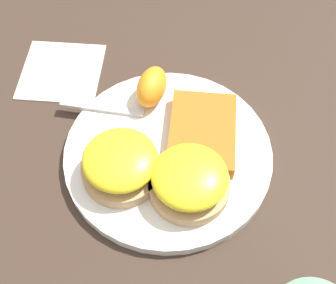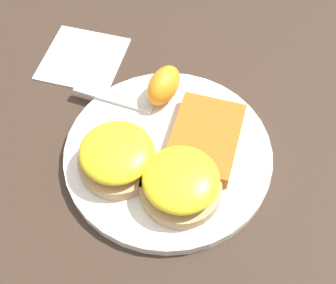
{
  "view_description": "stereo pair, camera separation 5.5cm",
  "coord_description": "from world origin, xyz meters",
  "px_view_note": "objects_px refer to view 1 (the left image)",
  "views": [
    {
      "loc": [
        0.28,
        0.13,
        0.49
      ],
      "look_at": [
        0.0,
        0.0,
        0.03
      ],
      "focal_mm": 50.0,
      "sensor_mm": 36.0,
      "label": 1
    },
    {
      "loc": [
        0.25,
        0.17,
        0.49
      ],
      "look_at": [
        0.0,
        0.0,
        0.03
      ],
      "focal_mm": 50.0,
      "sensor_mm": 36.0,
      "label": 2
    }
  ],
  "objects_px": {
    "orange_wedge": "(152,87)",
    "fork": "(150,114)",
    "hashbrown_patty": "(202,133)",
    "sandwich_benedict_left": "(121,164)",
    "sandwich_benedict_right": "(190,180)"
  },
  "relations": [
    {
      "from": "fork",
      "to": "hashbrown_patty",
      "type": "bearing_deg",
      "value": 86.84
    },
    {
      "from": "orange_wedge",
      "to": "fork",
      "type": "relative_size",
      "value": 0.29
    },
    {
      "from": "sandwich_benedict_right",
      "to": "fork",
      "type": "bearing_deg",
      "value": -132.13
    },
    {
      "from": "hashbrown_patty",
      "to": "fork",
      "type": "height_order",
      "value": "hashbrown_patty"
    },
    {
      "from": "orange_wedge",
      "to": "fork",
      "type": "bearing_deg",
      "value": 20.86
    },
    {
      "from": "orange_wedge",
      "to": "fork",
      "type": "height_order",
      "value": "orange_wedge"
    },
    {
      "from": "sandwich_benedict_left",
      "to": "fork",
      "type": "relative_size",
      "value": 0.46
    },
    {
      "from": "hashbrown_patty",
      "to": "orange_wedge",
      "type": "distance_m",
      "value": 0.09
    },
    {
      "from": "sandwich_benedict_right",
      "to": "fork",
      "type": "height_order",
      "value": "sandwich_benedict_right"
    },
    {
      "from": "fork",
      "to": "sandwich_benedict_left",
      "type": "bearing_deg",
      "value": 3.78
    },
    {
      "from": "sandwich_benedict_left",
      "to": "orange_wedge",
      "type": "bearing_deg",
      "value": -172.04
    },
    {
      "from": "sandwich_benedict_right",
      "to": "hashbrown_patty",
      "type": "relative_size",
      "value": 0.83
    },
    {
      "from": "orange_wedge",
      "to": "sandwich_benedict_left",
      "type": "bearing_deg",
      "value": 7.96
    },
    {
      "from": "hashbrown_patty",
      "to": "sandwich_benedict_right",
      "type": "bearing_deg",
      "value": 10.48
    },
    {
      "from": "sandwich_benedict_left",
      "to": "hashbrown_patty",
      "type": "distance_m",
      "value": 0.11
    }
  ]
}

